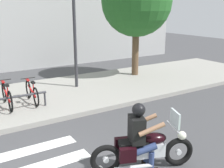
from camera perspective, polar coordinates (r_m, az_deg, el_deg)
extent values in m
cube|color=white|center=(6.62, -19.68, -13.75)|extent=(2.80, 0.40, 0.01)
torus|color=black|center=(5.88, 13.87, -13.73)|extent=(0.63, 0.33, 0.63)
cylinder|color=silver|center=(5.88, 13.87, -13.73)|extent=(0.14, 0.13, 0.11)
torus|color=black|center=(5.47, -1.32, -15.67)|extent=(0.63, 0.33, 0.63)
cylinder|color=silver|center=(5.47, -1.32, -15.67)|extent=(0.14, 0.13, 0.11)
cube|color=silver|center=(5.56, 6.63, -13.55)|extent=(0.88, 0.56, 0.28)
ellipsoid|color=black|center=(5.52, 8.82, -11.28)|extent=(0.59, 0.44, 0.22)
cube|color=black|center=(5.43, 4.53, -12.43)|extent=(0.62, 0.46, 0.10)
cube|color=black|center=(5.63, 2.21, -12.56)|extent=(0.34, 0.22, 0.28)
cube|color=black|center=(5.26, 3.36, -14.78)|extent=(0.34, 0.22, 0.28)
cylinder|color=silver|center=(5.57, 12.82, -8.91)|extent=(0.25, 0.59, 0.03)
sphere|color=white|center=(5.74, 14.57, -10.49)|extent=(0.18, 0.18, 0.18)
cube|color=silver|center=(5.51, 13.22, -7.17)|extent=(0.18, 0.39, 0.32)
cylinder|color=silver|center=(5.48, 4.52, -17.17)|extent=(0.73, 0.34, 0.08)
cube|color=black|center=(5.31, 5.23, -9.51)|extent=(0.38, 0.47, 0.52)
sphere|color=black|center=(5.16, 5.66, -5.46)|extent=(0.26, 0.26, 0.26)
cylinder|color=#9E7051|center=(5.53, 6.91, -7.59)|extent=(0.52, 0.27, 0.26)
cylinder|color=#9E7051|center=(5.16, 8.43, -9.48)|extent=(0.52, 0.27, 0.26)
cylinder|color=navy|center=(5.65, 6.16, -11.98)|extent=(0.46, 0.29, 0.24)
cylinder|color=navy|center=(5.83, 7.23, -14.55)|extent=(0.11, 0.11, 0.46)
cube|color=black|center=(5.94, 7.55, -16.09)|extent=(0.26, 0.18, 0.08)
cylinder|color=navy|center=(5.38, 7.20, -13.52)|extent=(0.46, 0.29, 0.24)
cylinder|color=navy|center=(5.58, 8.30, -16.16)|extent=(0.11, 0.11, 0.46)
torus|color=black|center=(9.62, -21.89, -1.56)|extent=(0.07, 0.65, 0.65)
torus|color=black|center=(8.59, -20.74, -3.46)|extent=(0.07, 0.65, 0.65)
cylinder|color=red|center=(9.08, -21.39, -2.06)|extent=(0.09, 0.97, 0.26)
cylinder|color=red|center=(8.78, -21.20, -1.50)|extent=(0.04, 0.04, 0.40)
cube|color=black|center=(8.72, -21.33, -0.25)|extent=(0.11, 0.20, 0.06)
cylinder|color=black|center=(9.40, -22.05, 0.79)|extent=(0.48, 0.04, 0.03)
cube|color=red|center=(9.53, -22.10, 0.47)|extent=(0.09, 0.28, 0.04)
torus|color=black|center=(9.72, -17.28, -1.04)|extent=(0.07, 0.62, 0.62)
torus|color=black|center=(8.81, -15.79, -2.64)|extent=(0.07, 0.62, 0.62)
cylinder|color=red|center=(9.24, -16.60, -1.43)|extent=(0.08, 0.87, 0.24)
cylinder|color=red|center=(8.97, -16.30, -0.86)|extent=(0.04, 0.04, 0.38)
cube|color=black|center=(8.92, -16.40, 0.31)|extent=(0.11, 0.20, 0.06)
cylinder|color=black|center=(9.52, -17.34, 1.19)|extent=(0.48, 0.04, 0.03)
cube|color=red|center=(9.63, -17.44, 0.88)|extent=(0.09, 0.28, 0.04)
cylinder|color=#333338|center=(8.85, -14.00, -3.06)|extent=(0.06, 0.06, 0.45)
cylinder|color=#2D2D33|center=(10.48, -7.79, 8.01)|extent=(0.12, 0.12, 3.54)
cylinder|color=brown|center=(12.50, 4.96, 6.63)|extent=(0.31, 0.31, 2.36)
sphere|color=#235B23|center=(12.34, 5.22, 17.05)|extent=(3.09, 3.09, 3.09)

